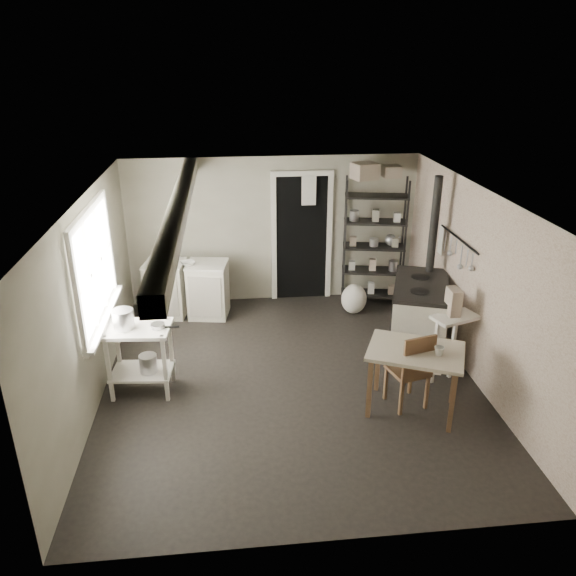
{
  "coord_description": "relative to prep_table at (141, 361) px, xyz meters",
  "views": [
    {
      "loc": [
        -0.67,
        -5.9,
        3.76
      ],
      "look_at": [
        0.0,
        0.3,
        1.1
      ],
      "focal_mm": 35.0,
      "sensor_mm": 36.0,
      "label": 1
    }
  ],
  "objects": [
    {
      "name": "mixing_bowl",
      "position": [
        0.46,
        1.99,
        0.55
      ],
      "size": [
        0.36,
        0.36,
        0.07
      ],
      "primitive_type": "imported",
      "rotation": [
        0.0,
        0.0,
        0.4
      ],
      "color": "silver",
      "rests_on": "base_cabinets"
    },
    {
      "name": "side_ledge",
      "position": [
        3.72,
        -0.11,
        0.03
      ],
      "size": [
        0.62,
        0.46,
        0.85
      ],
      "primitive_type": null,
      "rotation": [
        0.0,
        0.0,
        0.34
      ],
      "color": "white",
      "rests_on": "ground"
    },
    {
      "name": "wall_left",
      "position": [
        -0.48,
        0.06,
        0.75
      ],
      "size": [
        0.02,
        5.0,
        2.3
      ],
      "primitive_type": "cube",
      "color": "#A6A28D",
      "rests_on": "ground"
    },
    {
      "name": "ceiling_beam",
      "position": [
        0.57,
        0.06,
        1.8
      ],
      "size": [
        0.18,
        5.0,
        0.18
      ],
      "primitive_type": null,
      "color": "white",
      "rests_on": "ceiling"
    },
    {
      "name": "window",
      "position": [
        -0.45,
        0.26,
        1.1
      ],
      "size": [
        0.12,
        1.76,
        1.28
      ],
      "primitive_type": null,
      "color": "white",
      "rests_on": "wall_left"
    },
    {
      "name": "flour_sack",
      "position": [
        2.94,
        1.84,
        -0.16
      ],
      "size": [
        0.48,
        0.45,
        0.47
      ],
      "primitive_type": "ellipsoid",
      "rotation": [
        0.0,
        0.0,
        -0.34
      ],
      "color": "silver",
      "rests_on": "ground"
    },
    {
      "name": "stockpot",
      "position": [
        -0.14,
        0.0,
        0.54
      ],
      "size": [
        0.26,
        0.26,
        0.26
      ],
      "primitive_type": "cylinder",
      "rotation": [
        0.0,
        0.0,
        0.1
      ],
      "color": "silver",
      "rests_on": "prep_table"
    },
    {
      "name": "bucket",
      "position": [
        0.08,
        -0.04,
        -0.02
      ],
      "size": [
        0.25,
        0.25,
        0.22
      ],
      "primitive_type": "cylinder",
      "rotation": [
        0.0,
        0.0,
        0.26
      ],
      "color": "silver",
      "rests_on": "prep_table"
    },
    {
      "name": "work_table",
      "position": [
        3.05,
        -0.71,
        -0.02
      ],
      "size": [
        1.21,
        1.05,
        0.77
      ],
      "primitive_type": null,
      "rotation": [
        0.0,
        0.0,
        -0.41
      ],
      "color": "beige",
      "rests_on": "ground"
    },
    {
      "name": "wall_back",
      "position": [
        1.77,
        2.56,
        0.75
      ],
      "size": [
        4.5,
        0.02,
        2.3
      ],
      "primitive_type": "cube",
      "color": "#A6A28D",
      "rests_on": "ground"
    },
    {
      "name": "stove",
      "position": [
        3.54,
        0.62,
        0.04
      ],
      "size": [
        1.05,
        1.39,
        0.97
      ],
      "primitive_type": null,
      "rotation": [
        0.0,
        0.0,
        -0.34
      ],
      "color": "beige",
      "rests_on": "ground"
    },
    {
      "name": "floor_crock",
      "position": [
        3.16,
        0.02,
        -0.33
      ],
      "size": [
        0.13,
        0.13,
        0.13
      ],
      "primitive_type": "cylinder",
      "rotation": [
        0.0,
        0.0,
        -0.3
      ],
      "color": "silver",
      "rests_on": "ground"
    },
    {
      "name": "chair",
      "position": [
        3.02,
        -0.6,
        0.08
      ],
      "size": [
        0.49,
        0.5,
        0.95
      ],
      "primitive_type": null,
      "rotation": [
        0.0,
        0.0,
        0.26
      ],
      "color": "brown",
      "rests_on": "ground"
    },
    {
      "name": "prep_table",
      "position": [
        0.0,
        0.0,
        0.0
      ],
      "size": [
        0.78,
        0.59,
        0.84
      ],
      "primitive_type": null,
      "rotation": [
        0.0,
        0.0,
        -0.08
      ],
      "color": "white",
      "rests_on": "ground"
    },
    {
      "name": "counter_cup",
      "position": [
        0.03,
        2.0,
        0.57
      ],
      "size": [
        0.12,
        0.12,
        0.09
      ],
      "primitive_type": "imported",
      "rotation": [
        0.0,
        0.0,
        -0.01
      ],
      "color": "silver",
      "rests_on": "base_cabinets"
    },
    {
      "name": "storage_box_a",
      "position": [
        3.1,
        2.2,
        1.61
      ],
      "size": [
        0.42,
        0.39,
        0.24
      ],
      "primitive_type": "cube",
      "rotation": [
        0.0,
        0.0,
        0.31
      ],
      "color": "#BDAE98",
      "rests_on": "shelf_rack"
    },
    {
      "name": "floor",
      "position": [
        1.77,
        0.06,
        -0.4
      ],
      "size": [
        5.0,
        5.0,
        0.0
      ],
      "primitive_type": "plane",
      "color": "black",
      "rests_on": "ground"
    },
    {
      "name": "stovepipe",
      "position": [
        3.78,
        1.03,
        1.19
      ],
      "size": [
        0.14,
        0.14,
        1.39
      ],
      "primitive_type": null,
      "rotation": [
        0.0,
        0.0,
        -0.32
      ],
      "color": "black",
      "rests_on": "stove"
    },
    {
      "name": "saucepan",
      "position": [
        0.24,
        -0.04,
        0.45
      ],
      "size": [
        0.21,
        0.21,
        0.09
      ],
      "primitive_type": "cylinder",
      "rotation": [
        0.0,
        0.0,
        -0.37
      ],
      "color": "silver",
      "rests_on": "prep_table"
    },
    {
      "name": "oats_box",
      "position": [
        3.69,
        -0.06,
        0.61
      ],
      "size": [
        0.13,
        0.22,
        0.33
      ],
      "primitive_type": "cube",
      "rotation": [
        0.0,
        0.0,
        0.02
      ],
      "color": "#BDAE98",
      "rests_on": "side_ledge"
    },
    {
      "name": "ceiling",
      "position": [
        1.77,
        0.06,
        1.9
      ],
      "size": [
        5.0,
        5.0,
        0.0
      ],
      "primitive_type": "plane",
      "rotation": [
        3.14,
        0.0,
        0.0
      ],
      "color": "silver",
      "rests_on": "wall_back"
    },
    {
      "name": "shelf_jar",
      "position": [
        2.98,
        2.31,
        0.96
      ],
      "size": [
        0.09,
        0.09,
        0.18
      ],
      "primitive_type": "imported",
      "rotation": [
        0.0,
        0.0,
        0.14
      ],
      "color": "silver",
      "rests_on": "shelf_rack"
    },
    {
      "name": "base_cabinets",
      "position": [
        0.42,
        2.07,
        0.06
      ],
      "size": [
        1.35,
        0.73,
        0.84
      ],
      "primitive_type": null,
      "rotation": [
        0.0,
        0.0,
        -0.15
      ],
      "color": "beige",
      "rests_on": "ground"
    },
    {
      "name": "shelf_rack",
      "position": [
        3.31,
        2.25,
        0.55
      ],
      "size": [
        1.0,
        0.54,
        2.0
      ],
      "primitive_type": null,
      "rotation": [
        0.0,
        0.0,
        -0.19
      ],
      "color": "black",
      "rests_on": "ground"
    },
    {
      "name": "wallpaper_panel",
      "position": [
        4.01,
        0.06,
        0.75
      ],
      "size": [
        0.01,
        5.0,
        2.3
      ],
      "primitive_type": null,
      "color": "beige",
      "rests_on": "wall_right"
    },
    {
      "name": "utensil_rail",
      "position": [
        3.96,
        0.66,
        1.15
      ],
      "size": [
        0.06,
        1.2,
        0.44
      ],
      "primitive_type": null,
      "color": "silver",
      "rests_on": "wall_right"
    },
    {
      "name": "table_cup",
      "position": [
        3.25,
        -0.85,
        0.41
      ],
      "size": [
        0.12,
        0.12,
        0.1
      ],
      "primitive_type": "imported",
      "rotation": [
        0.0,
        0.0,
        0.12
      ],
      "color": "silver",
      "rests_on": "work_table"
    },
    {
      "name": "wall_front",
      "position": [
        1.77,
        -2.44,
        0.75
      ],
      "size": [
        4.5,
        0.02,
        2.3
      ],
      "primitive_type": "cube",
      "color": "#A6A28D",
      "rests_on": "ground"
    },
    {
      "name": "wall_right",
      "position": [
        4.02,
        0.06,
        0.75
      ],
      "size": [
        0.02,
        5.0,
        2.3
      ],
      "primitive_type": "cube",
      "color": "#A6A28D",
      "rests_on": "ground"
    },
    {
      "name": "doorway",
      "position": [
        2.22,
        2.53,
        0.6
      ],
      "size": [
        0.96,
        0.1,
        2.08
      ],
      "primitive_type": null,
      "color": "white",
      "rests_on": "ground"
    },
    {
      "name": "storage_box_b",
      "position": [
        3.53,
        2.3,
        1.59
      ],
      "size": [
        0.27,
        0.25,
        0.17
      ],
      "primitive_type": "cube",
      "rotation": [
        0.0,
        0.0,
        0.01
      ],
      "color": "#BDAE98",
      "rests_on": "shelf_rack"
    }
  ]
}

